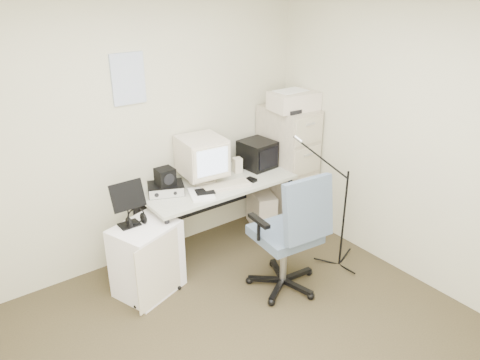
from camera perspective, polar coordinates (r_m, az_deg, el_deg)
floor at (r=3.65m, az=2.12°, el=-21.11°), size 3.60×3.60×0.01m
wall_back at (r=4.34m, az=-12.68°, el=5.52°), size 3.60×0.02×2.50m
wall_right at (r=4.19m, az=22.04°, el=3.66°), size 0.02×3.60×2.50m
wall_calendar at (r=4.20m, az=-13.49°, el=11.91°), size 0.30×0.02×0.44m
filing_cabinet at (r=5.11m, az=5.73°, el=1.66°), size 0.40×0.60×1.30m
printer at (r=4.84m, az=6.57°, el=9.58°), size 0.51×0.38×0.18m
desk at (r=4.68m, az=-2.88°, el=-4.32°), size 1.50×0.70×0.73m
crt_monitor at (r=4.47m, az=-4.68°, el=2.48°), size 0.43×0.45×0.44m
crt_tv at (r=4.82m, az=2.12°, el=3.18°), size 0.33×0.35×0.28m
desk_speaker at (r=4.71m, az=-0.32°, el=1.82°), size 0.09×0.09×0.15m
keyboard at (r=4.40m, az=-1.77°, el=-0.72°), size 0.50×0.26×0.03m
mouse at (r=4.53m, az=1.44°, el=0.05°), size 0.07×0.11×0.03m
radio_receiver at (r=4.32m, az=-9.04°, el=-1.04°), size 0.38×0.34×0.09m
radio_speaker at (r=4.26m, az=-9.12°, el=0.41°), size 0.16×0.15×0.16m
papers at (r=4.26m, az=-4.73°, el=-1.71°), size 0.29×0.34×0.02m
pc_tower at (r=5.12m, az=2.63°, el=-3.59°), size 0.35×0.50×0.43m
office_chair at (r=4.03m, az=5.48°, el=-6.29°), size 0.70×0.70×1.12m
side_cart at (r=4.16m, az=-11.26°, el=-9.40°), size 0.63×0.56×0.65m
music_stand at (r=3.94m, az=-13.60°, el=-2.80°), size 0.30×0.19×0.41m
headphones at (r=4.00m, az=-12.54°, el=-4.72°), size 0.21×0.21×0.03m
mic_stand at (r=4.38m, az=12.68°, el=-3.01°), size 0.03×0.03×1.27m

